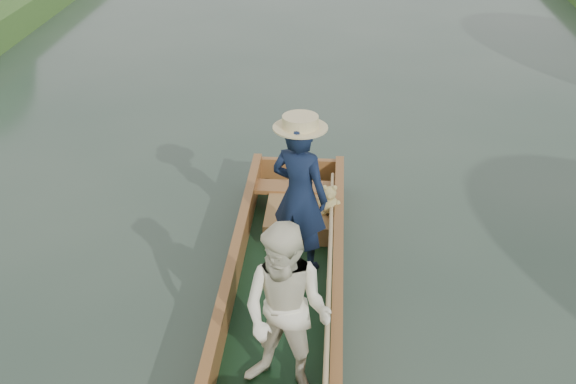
{
  "coord_description": "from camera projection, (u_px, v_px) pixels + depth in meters",
  "views": [
    {
      "loc": [
        0.44,
        -5.56,
        4.33
      ],
      "look_at": [
        0.0,
        0.6,
        0.95
      ],
      "focal_mm": 45.0,
      "sensor_mm": 36.0,
      "label": 1
    }
  ],
  "objects": [
    {
      "name": "punt",
      "position": [
        290.0,
        270.0,
        6.6
      ],
      "size": [
        1.12,
        5.0,
        1.72
      ],
      "color": "black",
      "rests_on": "ground"
    },
    {
      "name": "ground",
      "position": [
        284.0,
        308.0,
        6.97
      ],
      "size": [
        120.0,
        120.0,
        0.0
      ],
      "primitive_type": "plane",
      "color": "#283D30",
      "rests_on": "ground"
    }
  ]
}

